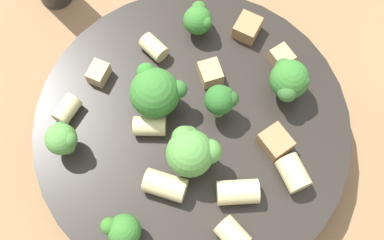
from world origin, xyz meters
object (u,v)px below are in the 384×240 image
broccoli_floret_0 (62,139)px  pasta_bowl (192,131)px  broccoli_floret_6 (221,100)px  rigatoni_5 (232,235)px  broccoli_floret_5 (191,151)px  chicken_chunk_1 (275,142)px  broccoli_floret_3 (198,19)px  rigatoni_2 (293,174)px  chicken_chunk_4 (282,58)px  rigatoni_4 (154,47)px  chicken_chunk_2 (210,73)px  broccoli_floret_2 (158,89)px  broccoli_floret_1 (289,80)px  rigatoni_1 (165,185)px  chicken_chunk_3 (244,26)px  rigatoni_6 (67,109)px  broccoli_floret_4 (119,228)px  chicken_chunk_0 (96,77)px  rigatoni_3 (150,126)px  rigatoni_0 (238,192)px

broccoli_floret_0 → pasta_bowl: bearing=129.8°
broccoli_floret_6 → rigatoni_5: broccoli_floret_6 is taller
broccoli_floret_0 → broccoli_floret_5: (-0.03, 0.09, 0.01)m
chicken_chunk_1 → broccoli_floret_3: bearing=-121.2°
pasta_bowl → rigatoni_2: 0.09m
rigatoni_5 → chicken_chunk_4: 0.14m
rigatoni_4 → chicken_chunk_2: same height
pasta_bowl → rigatoni_4: bearing=-125.2°
broccoli_floret_2 → broccoli_floret_6: broccoli_floret_2 is taller
broccoli_floret_0 → broccoli_floret_3: broccoli_floret_0 is taller
broccoli_floret_1 → rigatoni_1: (0.11, -0.04, -0.01)m
pasta_bowl → chicken_chunk_2: 0.05m
rigatoni_1 → chicken_chunk_2: (-0.09, -0.01, -0.00)m
broccoli_floret_2 → chicken_chunk_3: size_ratio=2.17×
broccoli_floret_6 → pasta_bowl: bearing=-33.7°
rigatoni_4 → rigatoni_6: same height
broccoli_floret_3 → broccoli_floret_6: (0.06, 0.05, 0.01)m
broccoli_floret_4 → rigatoni_6: size_ratio=1.36×
chicken_chunk_0 → rigatoni_4: bearing=149.1°
broccoli_floret_1 → chicken_chunk_3: size_ratio=1.80×
broccoli_floret_1 → broccoli_floret_4: 0.16m
broccoli_floret_5 → chicken_chunk_2: broccoli_floret_5 is taller
broccoli_floret_5 → broccoli_floret_6: (-0.05, -0.00, -0.00)m
rigatoni_1 → rigatoni_3: rigatoni_1 is taller
pasta_bowl → rigatoni_3: (0.02, -0.03, 0.02)m
pasta_bowl → broccoli_floret_6: (-0.02, 0.01, 0.04)m
chicken_chunk_1 → chicken_chunk_2: (-0.03, -0.07, 0.00)m
broccoli_floret_4 → chicken_chunk_1: broccoli_floret_4 is taller
chicken_chunk_4 → rigatoni_1: bearing=-12.2°
rigatoni_2 → chicken_chunk_3: 0.13m
broccoli_floret_2 → broccoli_floret_3: broccoli_floret_2 is taller
broccoli_floret_4 → broccoli_floret_5: size_ratio=0.66×
broccoli_floret_1 → rigatoni_5: 0.12m
rigatoni_2 → chicken_chunk_0: bearing=-88.9°
rigatoni_4 → chicken_chunk_3: size_ratio=1.03×
broccoli_floret_2 → rigatoni_6: (0.04, -0.06, -0.02)m
broccoli_floret_1 → broccoli_floret_4: (0.15, -0.05, -0.00)m
rigatoni_2 → rigatoni_3: rigatoni_2 is taller
broccoli_floret_5 → chicken_chunk_0: size_ratio=2.53×
broccoli_floret_1 → broccoli_floret_2: (0.05, -0.08, 0.00)m
broccoli_floret_2 → rigatoni_3: broccoli_floret_2 is taller
rigatoni_6 → broccoli_floret_4: bearing=56.1°
rigatoni_0 → rigatoni_6: bearing=-87.6°
chicken_chunk_0 → chicken_chunk_4: 0.15m
rigatoni_3 → broccoli_floret_6: bearing=134.6°
rigatoni_6 → rigatoni_4: bearing=158.5°
broccoli_floret_4 → chicken_chunk_3: broccoli_floret_4 is taller
chicken_chunk_1 → chicken_chunk_4: same height
broccoli_floret_1 → chicken_chunk_3: bearing=-122.7°
rigatoni_5 → chicken_chunk_4: rigatoni_5 is taller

